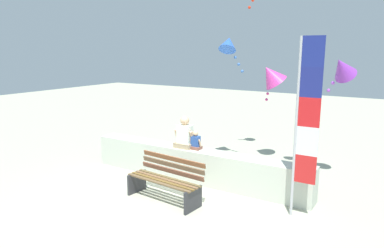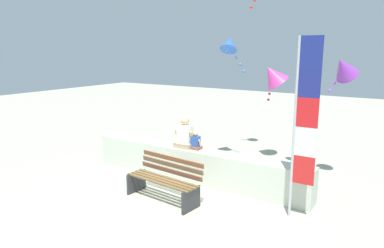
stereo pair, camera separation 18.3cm
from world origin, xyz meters
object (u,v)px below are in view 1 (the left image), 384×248
person_child (196,142)px  kite_blue (228,44)px  park_bench (166,180)px  kite_purple (342,68)px  person_adult (185,135)px  kite_magenta (271,75)px  flag_banner (305,118)px  kite_green (310,62)px

person_child → kite_blue: bearing=92.4°
park_bench → kite_purple: bearing=46.8°
person_adult → kite_magenta: kite_magenta is taller
flag_banner → person_adult: bearing=168.2°
person_adult → kite_purple: (3.12, 1.69, 1.61)m
park_bench → kite_purple: 4.65m
kite_blue → kite_purple: 2.95m
park_bench → person_child: size_ratio=3.85×
person_child → kite_blue: (-0.08, 1.81, 2.28)m
person_child → kite_magenta: kite_magenta is taller
flag_banner → kite_green: 2.89m
kite_blue → kite_purple: size_ratio=1.12×
kite_blue → park_bench: bearing=-87.8°
park_bench → kite_blue: kite_blue is taller
park_bench → kite_purple: (2.78, 2.96, 2.27)m
person_adult → kite_blue: kite_blue is taller
person_child → flag_banner: flag_banner is taller
kite_magenta → park_bench: bearing=-103.7°
flag_banner → kite_purple: size_ratio=3.57×
person_child → kite_magenta: bearing=68.7°
park_bench → kite_magenta: 4.26m
person_adult → person_child: bearing=0.1°
park_bench → person_adult: 1.47m
park_bench → kite_magenta: kite_magenta is taller
person_adult → person_child: person_adult is taller
person_child → kite_green: kite_green is taller
person_adult → flag_banner: 3.10m
kite_blue → kite_green: size_ratio=1.04×
person_adult → kite_green: bearing=41.7°
park_bench → kite_magenta: bearing=76.3°
person_adult → kite_magenta: (1.23, 2.40, 1.33)m
kite_magenta → person_child: bearing=-111.3°
kite_green → person_child: bearing=-134.4°
flag_banner → kite_blue: size_ratio=3.19×
kite_blue → kite_purple: bearing=-2.5°
park_bench → flag_banner: flag_banner is taller
kite_purple → flag_banner: bearing=-94.6°
park_bench → person_child: 1.38m
person_adult → kite_magenta: bearing=62.8°
kite_magenta → kite_green: size_ratio=1.16×
kite_purple → kite_green: kite_green is taller
person_adult → kite_green: 3.54m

